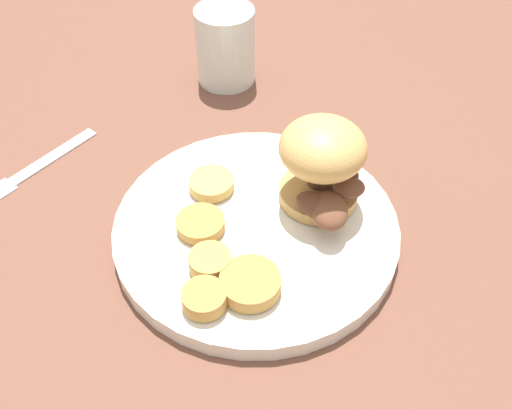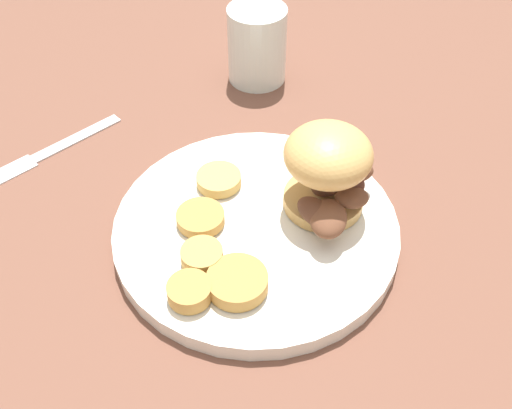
{
  "view_description": "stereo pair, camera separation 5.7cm",
  "coord_description": "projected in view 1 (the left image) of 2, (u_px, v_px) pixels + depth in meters",
  "views": [
    {
      "loc": [
        -0.35,
        0.19,
        0.46
      ],
      "look_at": [
        0.0,
        0.0,
        0.05
      ],
      "focal_mm": 42.0,
      "sensor_mm": 36.0,
      "label": 1
    },
    {
      "loc": [
        -0.37,
        0.14,
        0.46
      ],
      "look_at": [
        0.0,
        0.0,
        0.05
      ],
      "focal_mm": 42.0,
      "sensor_mm": 36.0,
      "label": 2
    }
  ],
  "objects": [
    {
      "name": "potato_round_4",
      "position": [
        210.0,
        262.0,
        0.54
      ],
      "size": [
        0.04,
        0.04,
        0.02
      ],
      "primitive_type": "cylinder",
      "color": "tan",
      "rests_on": "dinner_plate"
    },
    {
      "name": "potato_round_2",
      "position": [
        200.0,
        224.0,
        0.58
      ],
      "size": [
        0.05,
        0.05,
        0.01
      ],
      "primitive_type": "cylinder",
      "color": "#BC8942",
      "rests_on": "dinner_plate"
    },
    {
      "name": "sandwich",
      "position": [
        324.0,
        164.0,
        0.58
      ],
      "size": [
        0.11,
        0.1,
        0.09
      ],
      "color": "tan",
      "rests_on": "dinner_plate"
    },
    {
      "name": "potato_round_3",
      "position": [
        204.0,
        298.0,
        0.52
      ],
      "size": [
        0.04,
        0.04,
        0.02
      ],
      "primitive_type": "cylinder",
      "color": "#BC8942",
      "rests_on": "dinner_plate"
    },
    {
      "name": "potato_round_0",
      "position": [
        250.0,
        283.0,
        0.53
      ],
      "size": [
        0.06,
        0.06,
        0.02
      ],
      "primitive_type": "cylinder",
      "color": "#BC8942",
      "rests_on": "dinner_plate"
    },
    {
      "name": "dinner_plate",
      "position": [
        256.0,
        228.0,
        0.6
      ],
      "size": [
        0.28,
        0.28,
        0.02
      ],
      "color": "white",
      "rests_on": "ground_plane"
    },
    {
      "name": "potato_round_1",
      "position": [
        211.0,
        184.0,
        0.62
      ],
      "size": [
        0.05,
        0.05,
        0.01
      ],
      "primitive_type": "cylinder",
      "color": "tan",
      "rests_on": "dinner_plate"
    },
    {
      "name": "ground_plane",
      "position": [
        256.0,
        236.0,
        0.6
      ],
      "size": [
        4.0,
        4.0,
        0.0
      ],
      "primitive_type": "plane",
      "color": "brown"
    },
    {
      "name": "fork",
      "position": [
        34.0,
        168.0,
        0.67
      ],
      "size": [
        0.08,
        0.16,
        0.0
      ],
      "color": "silver",
      "rests_on": "ground_plane"
    },
    {
      "name": "drinking_glass",
      "position": [
        225.0,
        46.0,
        0.76
      ],
      "size": [
        0.08,
        0.08,
        0.1
      ],
      "color": "silver",
      "rests_on": "ground_plane"
    }
  ]
}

